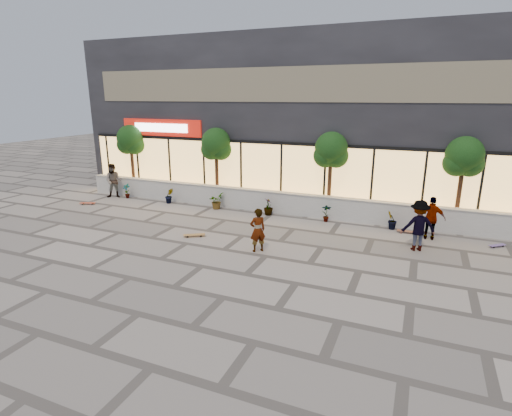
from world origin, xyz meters
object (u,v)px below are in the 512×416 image
at_px(tree_east, 464,159).
at_px(skater_right_far, 419,226).
at_px(tree_mideast, 331,152).
at_px(skater_center, 258,230).
at_px(skateboard_right_far, 497,245).
at_px(tree_west, 131,141).
at_px(skateboard_left, 88,203).
at_px(skateboard_right_near, 407,231).
at_px(tree_midwest, 216,146).
at_px(skateboard_center, 194,235).
at_px(skater_left, 114,181).
at_px(skater_right_near, 432,218).

distance_m(tree_east, skater_right_far, 4.18).
xyz_separation_m(tree_mideast, skater_center, (-1.30, -5.72, -2.17)).
bearing_deg(skateboard_right_far, tree_west, 135.43).
distance_m(skateboard_left, skateboard_right_near, 15.73).
xyz_separation_m(tree_west, tree_midwest, (5.50, 0.00, 0.00)).
relative_size(skateboard_left, skateboard_right_near, 1.03).
height_order(tree_west, skater_right_far, tree_west).
height_order(skateboard_center, skateboard_left, skateboard_center).
bearing_deg(tree_midwest, skater_left, -166.24).
height_order(skater_left, skateboard_left, skater_left).
relative_size(skater_center, skater_right_near, 0.94).
bearing_deg(tree_west, skateboard_center, -36.08).
xyz_separation_m(tree_mideast, skateboard_right_near, (3.65, -1.50, -2.91)).
xyz_separation_m(skater_center, skater_left, (-10.42, 4.32, 0.13)).
bearing_deg(skater_left, tree_midwest, -13.19).
height_order(tree_west, tree_mideast, same).
distance_m(skater_center, skater_left, 11.28).
bearing_deg(tree_midwest, tree_mideast, 0.00).
height_order(tree_mideast, skateboard_center, tree_mideast).
distance_m(tree_mideast, skateboard_center, 7.37).
distance_m(tree_east, skater_right_near, 3.03).
xyz_separation_m(skater_left, skater_right_far, (15.76, -1.95, -0.00)).
distance_m(skater_left, skateboard_right_near, 15.39).
height_order(tree_mideast, skater_right_far, tree_mideast).
height_order(skater_center, skateboard_right_near, skater_center).
relative_size(skater_left, skater_right_near, 1.09).
bearing_deg(tree_west, skateboard_right_near, -5.66).
relative_size(skater_right_near, skateboard_right_near, 2.18).
relative_size(tree_west, skateboard_right_near, 4.95).
distance_m(skater_center, skateboard_right_far, 9.06).
bearing_deg(skater_left, tree_west, 54.25).
bearing_deg(skater_left, tree_mideast, -20.14).
bearing_deg(skateboard_right_near, tree_midwest, 171.69).
relative_size(tree_east, skateboard_right_near, 4.95).
bearing_deg(skater_right_far, skateboard_right_near, -96.22).
xyz_separation_m(tree_midwest, skateboard_right_near, (9.65, -1.50, -2.91)).
relative_size(tree_east, skateboard_left, 4.82).
bearing_deg(skateboard_right_far, skater_right_far, 169.08).
relative_size(tree_midwest, tree_mideast, 1.00).
height_order(tree_midwest, skater_right_near, tree_midwest).
xyz_separation_m(skater_center, skateboard_right_far, (8.16, 3.87, -0.74)).
distance_m(tree_west, tree_east, 17.00).
distance_m(tree_west, skater_left, 2.48).
distance_m(skater_right_near, skateboard_right_far, 2.50).
distance_m(tree_midwest, skateboard_right_near, 10.19).
relative_size(skater_right_near, skateboard_right_far, 2.65).
height_order(skater_right_near, skateboard_center, skater_right_near).
bearing_deg(skateboard_left, skater_center, -37.81).
height_order(tree_midwest, skateboard_right_far, tree_midwest).
relative_size(skater_right_near, skater_right_far, 0.91).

